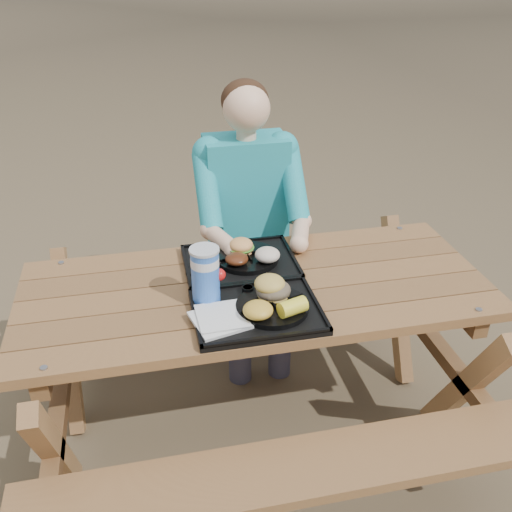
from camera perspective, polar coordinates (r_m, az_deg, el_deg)
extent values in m
plane|color=#999999|center=(2.68, 0.00, -16.62)|extent=(60.00, 60.00, 0.00)
cube|color=black|center=(2.03, 0.08, -5.65)|extent=(0.45, 0.35, 0.02)
cube|color=black|center=(2.33, -1.60, -0.76)|extent=(0.45, 0.35, 0.02)
cylinder|color=black|center=(2.03, 1.64, -5.08)|extent=(0.26, 0.26, 0.02)
cylinder|color=black|center=(2.33, -0.92, -0.14)|extent=(0.26, 0.26, 0.02)
cube|color=silver|center=(1.97, -3.65, -6.31)|extent=(0.21, 0.21, 0.02)
cylinder|color=blue|center=(2.03, -5.08, -2.03)|extent=(0.10, 0.10, 0.20)
cylinder|color=black|center=(2.11, -0.83, -3.41)|extent=(0.04, 0.04, 0.03)
cylinder|color=#FAAC1B|center=(2.13, 0.67, -3.05)|extent=(0.05, 0.05, 0.03)
ellipsoid|color=gold|center=(1.95, 0.20, -5.42)|extent=(0.11, 0.11, 0.05)
cube|color=black|center=(2.32, -5.76, -0.69)|extent=(0.06, 0.16, 0.01)
ellipsoid|color=#542410|center=(2.26, -1.94, -0.30)|extent=(0.09, 0.09, 0.04)
ellipsoid|color=beige|center=(2.27, 1.15, 0.12)|extent=(0.10, 0.10, 0.06)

